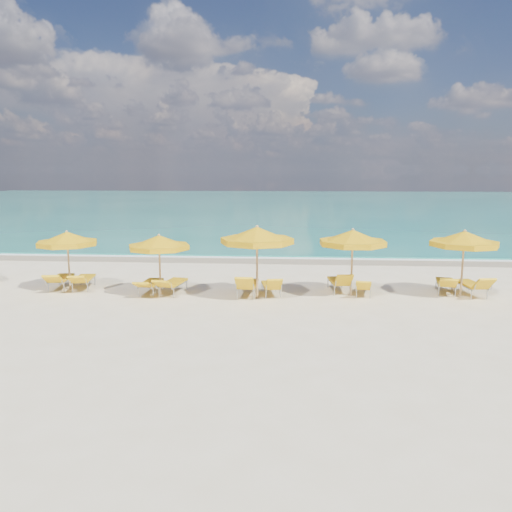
{
  "coord_description": "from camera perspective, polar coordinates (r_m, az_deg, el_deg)",
  "views": [
    {
      "loc": [
        1.4,
        -17.65,
        4.52
      ],
      "look_at": [
        0.0,
        1.5,
        1.2
      ],
      "focal_mm": 35.0,
      "sensor_mm": 36.0,
      "label": 1
    }
  ],
  "objects": [
    {
      "name": "lounger_6_right",
      "position": [
        19.83,
        23.36,
        -3.47
      ],
      "size": [
        0.92,
        1.98,
        0.89
      ],
      "rotation": [
        0.0,
        0.0,
        0.15
      ],
      "color": "#A5A8AD",
      "rests_on": "ground"
    },
    {
      "name": "lounger_2_right",
      "position": [
        20.35,
        -19.1,
        -2.92
      ],
      "size": [
        0.91,
        1.97,
        0.77
      ],
      "rotation": [
        0.0,
        0.0,
        0.16
      ],
      "color": "#A5A8AD",
      "rests_on": "ground"
    },
    {
      "name": "whitecap_far",
      "position": [
        42.41,
        13.13,
        3.44
      ],
      "size": [
        18.0,
        0.3,
        0.05
      ],
      "primitive_type": "cube",
      "color": "white",
      "rests_on": "ground"
    },
    {
      "name": "umbrella_5",
      "position": [
        18.15,
        11.0,
        2.0
      ],
      "size": [
        3.15,
        3.15,
        2.48
      ],
      "rotation": [
        0.0,
        0.0,
        -0.36
      ],
      "color": "tan",
      "rests_on": "ground"
    },
    {
      "name": "umbrella_6",
      "position": [
        19.23,
        22.71,
        1.76
      ],
      "size": [
        2.54,
        2.54,
        2.44
      ],
      "rotation": [
        0.0,
        0.0,
        -0.05
      ],
      "color": "tan",
      "rests_on": "ground"
    },
    {
      "name": "umbrella_3",
      "position": [
        18.28,
        -11.02,
        1.48
      ],
      "size": [
        2.29,
        2.29,
        2.26
      ],
      "rotation": [
        0.0,
        0.0,
        -0.02
      ],
      "color": "tan",
      "rests_on": "ground"
    },
    {
      "name": "lounger_3_right",
      "position": [
        18.75,
        -9.5,
        -3.55
      ],
      "size": [
        0.94,
        2.02,
        0.77
      ],
      "rotation": [
        0.0,
        0.0,
        -0.17
      ],
      "color": "#A5A8AD",
      "rests_on": "ground"
    },
    {
      "name": "lounger_2_left",
      "position": [
        20.69,
        -21.4,
        -2.84
      ],
      "size": [
        0.91,
        2.02,
        0.79
      ],
      "rotation": [
        0.0,
        0.0,
        0.15
      ],
      "color": "#A5A8AD",
      "rests_on": "ground"
    },
    {
      "name": "foam_line",
      "position": [
        26.28,
        1.06,
        -0.1
      ],
      "size": [
        120.0,
        1.2,
        0.03
      ],
      "primitive_type": "cube",
      "color": "white",
      "rests_on": "ground"
    },
    {
      "name": "umbrella_2",
      "position": [
        20.04,
        -20.77,
        1.8
      ],
      "size": [
        2.37,
        2.37,
        2.29
      ],
      "rotation": [
        0.0,
        0.0,
        -0.05
      ],
      "color": "tan",
      "rests_on": "ground"
    },
    {
      "name": "lounger_3_left",
      "position": [
        18.98,
        -11.95,
        -3.5
      ],
      "size": [
        0.67,
        1.9,
        0.68
      ],
      "rotation": [
        0.0,
        0.0,
        -0.04
      ],
      "color": "#A5A8AD",
      "rests_on": "ground"
    },
    {
      "name": "wet_sand_band",
      "position": [
        25.49,
        0.97,
        -0.4
      ],
      "size": [
        120.0,
        2.6,
        0.01
      ],
      "primitive_type": "cube",
      "color": "tan",
      "rests_on": "ground"
    },
    {
      "name": "lounger_4_right",
      "position": [
        18.25,
        1.73,
        -3.84
      ],
      "size": [
        0.87,
        1.75,
        0.83
      ],
      "rotation": [
        0.0,
        0.0,
        0.18
      ],
      "color": "#A5A8AD",
      "rests_on": "ground"
    },
    {
      "name": "umbrella_4",
      "position": [
        17.47,
        0.12,
        2.3
      ],
      "size": [
        2.67,
        2.67,
        2.63
      ],
      "rotation": [
        0.0,
        0.0,
        -0.03
      ],
      "color": "tan",
      "rests_on": "ground"
    },
    {
      "name": "whitecap_near",
      "position": [
        35.72,
        -7.82,
        2.45
      ],
      "size": [
        14.0,
        0.36,
        0.05
      ],
      "primitive_type": "cube",
      "color": "white",
      "rests_on": "ground"
    },
    {
      "name": "ground_plane",
      "position": [
        18.27,
        -0.34,
        -4.51
      ],
      "size": [
        120.0,
        120.0,
        0.0
      ],
      "primitive_type": "plane",
      "color": "beige"
    },
    {
      "name": "lounger_5_right",
      "position": [
        18.72,
        12.23,
        -3.77
      ],
      "size": [
        0.79,
        1.64,
        0.73
      ],
      "rotation": [
        0.0,
        0.0,
        -0.18
      ],
      "color": "#A5A8AD",
      "rests_on": "ground"
    },
    {
      "name": "ocean",
      "position": [
        65.82,
        2.97,
        5.86
      ],
      "size": [
        120.0,
        80.0,
        0.3
      ],
      "primitive_type": "cube",
      "color": "#157667",
      "rests_on": "ground"
    },
    {
      "name": "lounger_6_left",
      "position": [
        19.86,
        20.85,
        -3.31
      ],
      "size": [
        0.99,
        2.0,
        0.8
      ],
      "rotation": [
        0.0,
        0.0,
        -0.2
      ],
      "color": "#A5A8AD",
      "rests_on": "ground"
    },
    {
      "name": "lounger_4_left",
      "position": [
        18.18,
        -0.96,
        -3.79
      ],
      "size": [
        0.73,
        1.96,
        0.94
      ],
      "rotation": [
        0.0,
        0.0,
        -0.03
      ],
      "color": "#A5A8AD",
      "rests_on": "ground"
    },
    {
      "name": "lounger_5_left",
      "position": [
        19.03,
        9.44,
        -3.35
      ],
      "size": [
        0.84,
        1.87,
        0.89
      ],
      "rotation": [
        0.0,
        0.0,
        0.13
      ],
      "color": "#A5A8AD",
      "rests_on": "ground"
    }
  ]
}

